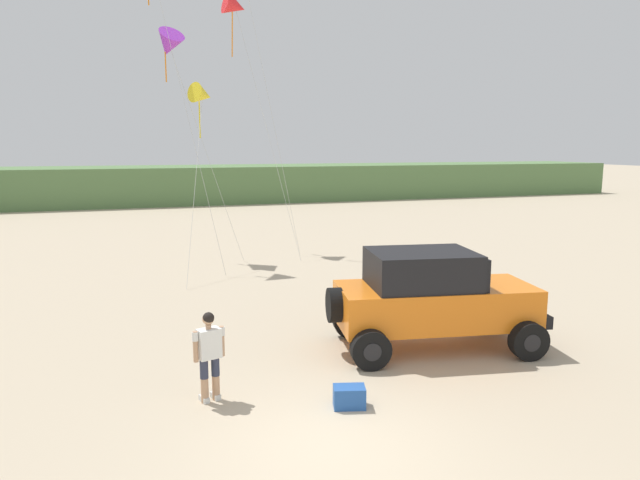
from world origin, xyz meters
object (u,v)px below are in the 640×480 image
kite_purple_stunt (169,45)px  kite_green_box (235,6)px  person_watching (209,352)px  cooler_box (349,397)px  jeep (433,297)px  kite_pink_ribbon (203,95)px

kite_purple_stunt → kite_green_box: kite_green_box is taller
person_watching → cooler_box: size_ratio=2.98×
kite_green_box → jeep: bearing=-83.9°
kite_green_box → kite_pink_ribbon: (-1.87, -2.73, -4.05)m
kite_green_box → person_watching: bearing=-102.4°
cooler_box → kite_pink_ribbon: 15.88m
jeep → cooler_box: (-2.88, -2.23, -1.01)m
jeep → person_watching: jeep is taller
kite_purple_stunt → cooler_box: bearing=-83.9°
cooler_box → kite_pink_ribbon: kite_pink_ribbon is taller
jeep → kite_pink_ribbon: bearing=105.7°
kite_green_box → kite_pink_ribbon: bearing=-124.3°
jeep → person_watching: bearing=-167.0°
cooler_box → kite_green_box: 20.20m
cooler_box → kite_green_box: (1.28, 17.27, 10.40)m
person_watching → kite_green_box: kite_green_box is taller
jeep → kite_pink_ribbon: 13.86m
kite_purple_stunt → kite_green_box: (2.99, 1.38, 1.98)m
jeep → cooler_box: bearing=-142.3°
jeep → person_watching: (-5.18, -1.20, -0.26)m
cooler_box → kite_purple_stunt: size_ratio=0.06×
cooler_box → kite_green_box: size_ratio=0.05×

